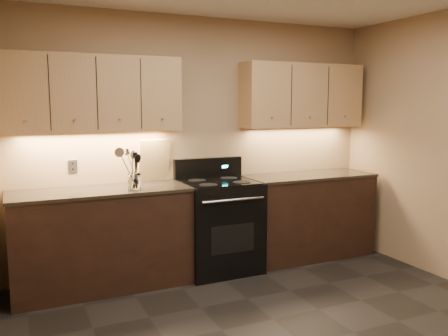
# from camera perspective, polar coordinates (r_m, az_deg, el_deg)

# --- Properties ---
(wall_back) EXTENTS (4.00, 0.04, 2.60)m
(wall_back) POSITION_cam_1_polar(r_m,az_deg,el_deg) (5.02, -2.95, 3.04)
(wall_back) COLOR tan
(wall_back) RESTS_ON ground
(counter_left) EXTENTS (1.62, 0.62, 0.93)m
(counter_left) POSITION_cam_1_polar(r_m,az_deg,el_deg) (4.59, -14.45, -8.24)
(counter_left) COLOR black
(counter_left) RESTS_ON ground
(counter_right) EXTENTS (1.46, 0.62, 0.93)m
(counter_right) POSITION_cam_1_polar(r_m,az_deg,el_deg) (5.45, 9.98, -5.60)
(counter_right) COLOR black
(counter_right) RESTS_ON ground
(stove) EXTENTS (0.76, 0.68, 1.14)m
(stove) POSITION_cam_1_polar(r_m,az_deg,el_deg) (4.90, -0.62, -6.81)
(stove) COLOR black
(stove) RESTS_ON ground
(upper_cab_left) EXTENTS (1.60, 0.30, 0.70)m
(upper_cab_left) POSITION_cam_1_polar(r_m,az_deg,el_deg) (4.57, -15.35, 8.60)
(upper_cab_left) COLOR tan
(upper_cab_left) RESTS_ON wall_back
(upper_cab_right) EXTENTS (1.44, 0.30, 0.70)m
(upper_cab_right) POSITION_cam_1_polar(r_m,az_deg,el_deg) (5.43, 9.41, 8.58)
(upper_cab_right) COLOR tan
(upper_cab_right) RESTS_ON wall_back
(outlet_plate) EXTENTS (0.08, 0.01, 0.12)m
(outlet_plate) POSITION_cam_1_polar(r_m,az_deg,el_deg) (4.72, -17.74, 0.19)
(outlet_plate) COLOR #B2B5BA
(outlet_plate) RESTS_ON wall_back
(utensil_crock) EXTENTS (0.14, 0.14, 0.15)m
(utensil_crock) POSITION_cam_1_polar(r_m,az_deg,el_deg) (4.43, -10.73, -1.64)
(utensil_crock) COLOR white
(utensil_crock) RESTS_ON counter_left
(cutting_board) EXTENTS (0.35, 0.16, 0.43)m
(cutting_board) POSITION_cam_1_polar(r_m,az_deg,el_deg) (4.83, -8.38, 0.91)
(cutting_board) COLOR #DEB977
(cutting_board) RESTS_ON counter_left
(wooden_spoon) EXTENTS (0.11, 0.13, 0.35)m
(wooden_spoon) POSITION_cam_1_polar(r_m,az_deg,el_deg) (4.39, -11.20, -0.19)
(wooden_spoon) COLOR #DEB977
(wooden_spoon) RESTS_ON utensil_crock
(black_spoon) EXTENTS (0.09, 0.13, 0.32)m
(black_spoon) POSITION_cam_1_polar(r_m,az_deg,el_deg) (4.44, -10.84, -0.28)
(black_spoon) COLOR black
(black_spoon) RESTS_ON utensil_crock
(black_turner) EXTENTS (0.10, 0.11, 0.34)m
(black_turner) POSITION_cam_1_polar(r_m,az_deg,el_deg) (4.40, -10.56, -0.17)
(black_turner) COLOR black
(black_turner) RESTS_ON utensil_crock
(steel_spatula) EXTENTS (0.20, 0.15, 0.39)m
(steel_spatula) POSITION_cam_1_polar(r_m,az_deg,el_deg) (4.42, -10.31, 0.15)
(steel_spatula) COLOR silver
(steel_spatula) RESTS_ON utensil_crock
(steel_skimmer) EXTENTS (0.25, 0.11, 0.39)m
(steel_skimmer) POSITION_cam_1_polar(r_m,az_deg,el_deg) (4.41, -10.52, 0.20)
(steel_skimmer) COLOR silver
(steel_skimmer) RESTS_ON utensil_crock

